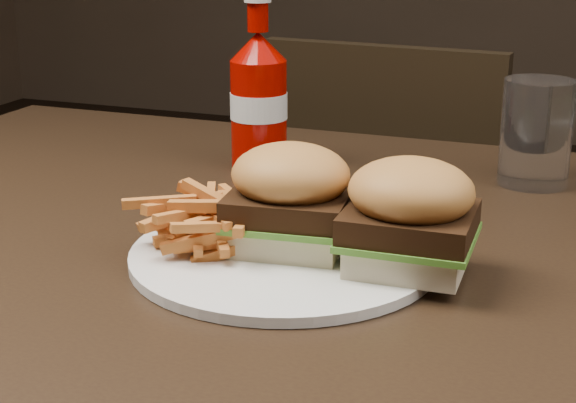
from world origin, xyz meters
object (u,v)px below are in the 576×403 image
(chair_far, at_px, (408,270))
(plate, at_px, (284,255))
(dining_table, at_px, (320,261))
(ketchup_bottle, at_px, (259,116))
(tumbler, at_px, (536,134))

(chair_far, xyz_separation_m, plate, (0.06, -0.77, 0.33))
(dining_table, distance_m, plate, 0.06)
(chair_far, relative_size, plate, 1.49)
(plate, bearing_deg, dining_table, 77.24)
(ketchup_bottle, relative_size, tumbler, 1.08)
(ketchup_bottle, bearing_deg, plate, -63.62)
(ketchup_bottle, bearing_deg, dining_table, -54.99)
(plate, xyz_separation_m, tumbler, (0.17, 0.30, 0.05))
(plate, height_order, tumbler, tumbler)
(plate, relative_size, ketchup_bottle, 2.04)
(chair_far, bearing_deg, tumbler, 121.15)
(chair_far, height_order, plate, plate)
(plate, xyz_separation_m, ketchup_bottle, (-0.13, 0.26, 0.06))
(dining_table, height_order, tumbler, tumbler)
(chair_far, distance_m, ketchup_bottle, 0.64)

